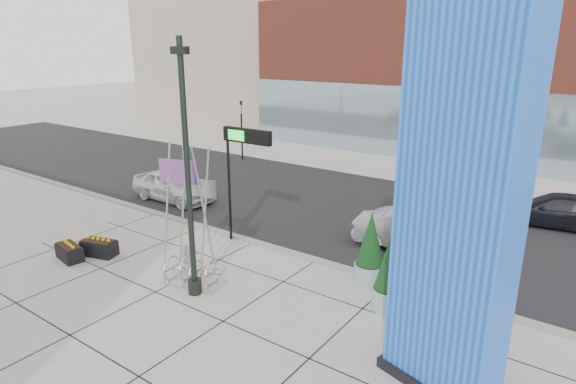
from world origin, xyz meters
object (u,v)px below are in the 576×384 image
Objects in this scene: overhead_street_sign at (243,146)px; car_white_west at (173,186)px; concrete_bollard at (186,253)px; public_art_sculpture at (190,249)px; car_silver_mid at (411,232)px; lamp_post at (189,198)px; blue_pylon at (457,208)px.

overhead_street_sign is 1.01× the size of car_white_west.
concrete_bollard is 4.58m from overhead_street_sign.
public_art_sculpture reaches higher than overhead_street_sign.
car_silver_mid is at bearing 41.57° from public_art_sculpture.
car_white_west is (-7.97, 6.18, -2.47)m from lamp_post.
concrete_bollard is 0.15× the size of overhead_street_sign.
lamp_post is at bearing -50.03° from public_art_sculpture.
lamp_post is 8.98m from car_silver_mid.
public_art_sculpture is 1.04× the size of car_white_west.
overhead_street_sign reaches higher than car_silver_mid.
blue_pylon is at bearing -23.21° from overhead_street_sign.
public_art_sculpture is at bearing 133.49° from car_silver_mid.
lamp_post is at bearing -72.79° from overhead_street_sign.
concrete_bollard is at bearing 143.64° from lamp_post.
public_art_sculpture is at bearing -36.26° from concrete_bollard.
blue_pylon reaches higher than public_art_sculpture.
public_art_sculpture is 8.58m from car_silver_mid.
concrete_bollard is at bearing -105.66° from overhead_street_sign.
car_white_west is 12.37m from car_silver_mid.
overhead_street_sign is at bearing -107.68° from car_white_west.
blue_pylon is at bearing -14.78° from public_art_sculpture.
blue_pylon reaches higher than lamp_post.
public_art_sculpture is at bearing -79.25° from overhead_street_sign.
overhead_street_sign reaches higher than concrete_bollard.
blue_pylon is at bearing -110.77° from car_white_west.
car_silver_mid is (6.35, 5.97, 0.39)m from concrete_bollard.
lamp_post is 1.69× the size of overhead_street_sign.
lamp_post is 3.85m from concrete_bollard.
public_art_sculpture is at bearing -165.44° from blue_pylon.
overhead_street_sign is at bearing 109.25° from car_silver_mid.
public_art_sculpture reaches higher than car_silver_mid.
blue_pylon is at bearing -165.06° from car_silver_mid.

